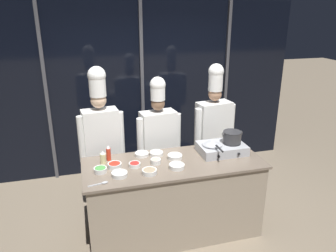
# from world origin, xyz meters

# --- Properties ---
(ground_plane) EXTENTS (24.00, 24.00, 0.00)m
(ground_plane) POSITION_xyz_m (0.00, 0.00, 0.00)
(ground_plane) COLOR #7F705B
(window_wall_back) EXTENTS (5.08, 0.09, 2.70)m
(window_wall_back) POSITION_xyz_m (0.00, 1.84, 1.35)
(window_wall_back) COLOR black
(window_wall_back) RESTS_ON ground_plane
(demo_counter) EXTENTS (2.04, 0.80, 0.93)m
(demo_counter) POSITION_xyz_m (0.00, 0.00, 0.47)
(demo_counter) COLOR gray
(demo_counter) RESTS_ON ground_plane
(portable_stove) EXTENTS (0.55, 0.40, 0.12)m
(portable_stove) POSITION_xyz_m (0.63, 0.10, 0.99)
(portable_stove) COLOR #B2B5BA
(portable_stove) RESTS_ON demo_counter
(frying_pan) EXTENTS (0.24, 0.42, 0.05)m
(frying_pan) POSITION_xyz_m (0.50, 0.09, 1.08)
(frying_pan) COLOR #ADAFB5
(frying_pan) RESTS_ON portable_stove
(stock_pot) EXTENTS (0.25, 0.22, 0.14)m
(stock_pot) POSITION_xyz_m (0.76, 0.10, 1.13)
(stock_pot) COLOR #333335
(stock_pot) RESTS_ON portable_stove
(squeeze_bottle_chili) EXTENTS (0.05, 0.05, 0.19)m
(squeeze_bottle_chili) POSITION_xyz_m (-0.71, 0.25, 1.02)
(squeeze_bottle_chili) COLOR red
(squeeze_bottle_chili) RESTS_ON demo_counter
(squeeze_bottle_oil) EXTENTS (0.07, 0.07, 0.15)m
(squeeze_bottle_oil) POSITION_xyz_m (-0.77, 0.18, 1.01)
(squeeze_bottle_oil) COLOR beige
(squeeze_bottle_oil) RESTS_ON demo_counter
(prep_bowl_bell_pepper) EXTENTS (0.13, 0.13, 0.05)m
(prep_bowl_bell_pepper) POSITION_xyz_m (-0.45, 0.01, 0.96)
(prep_bowl_bell_pepper) COLOR white
(prep_bowl_bell_pepper) RESTS_ON demo_counter
(prep_bowl_chicken) EXTENTS (0.16, 0.16, 0.04)m
(prep_bowl_chicken) POSITION_xyz_m (-0.15, 0.24, 0.96)
(prep_bowl_chicken) COLOR white
(prep_bowl_chicken) RESTS_ON demo_counter
(prep_bowl_shrimp) EXTENTS (0.12, 0.12, 0.06)m
(prep_bowl_shrimp) POSITION_xyz_m (-0.21, 0.02, 0.97)
(prep_bowl_shrimp) COLOR white
(prep_bowl_shrimp) RESTS_ON demo_counter
(prep_bowl_bean_sprouts) EXTENTS (0.17, 0.17, 0.05)m
(prep_bowl_bean_sprouts) POSITION_xyz_m (-0.64, -0.17, 0.96)
(prep_bowl_bean_sprouts) COLOR white
(prep_bowl_bean_sprouts) RESTS_ON demo_counter
(prep_bowl_rice) EXTENTS (0.17, 0.17, 0.05)m
(prep_bowl_rice) POSITION_xyz_m (0.04, 0.09, 0.96)
(prep_bowl_rice) COLOR white
(prep_bowl_rice) RESTS_ON demo_counter
(prep_bowl_garlic) EXTENTS (0.17, 0.17, 0.05)m
(prep_bowl_garlic) POSITION_xyz_m (-0.01, -0.15, 0.96)
(prep_bowl_garlic) COLOR white
(prep_bowl_garlic) RESTS_ON demo_counter
(prep_bowl_onion) EXTENTS (0.16, 0.16, 0.04)m
(prep_bowl_onion) POSITION_xyz_m (-0.32, 0.27, 0.96)
(prep_bowl_onion) COLOR white
(prep_bowl_onion) RESTS_ON demo_counter
(prep_bowl_mushrooms) EXTENTS (0.16, 0.16, 0.05)m
(prep_bowl_mushrooms) POSITION_xyz_m (-0.32, -0.19, 0.96)
(prep_bowl_mushrooms) COLOR white
(prep_bowl_mushrooms) RESTS_ON demo_counter
(prep_bowl_chili_flakes) EXTENTS (0.15, 0.15, 0.06)m
(prep_bowl_chili_flakes) POSITION_xyz_m (-0.66, 0.04, 0.97)
(prep_bowl_chili_flakes) COLOR white
(prep_bowl_chili_flakes) RESTS_ON demo_counter
(prep_bowl_scallions) EXTENTS (0.14, 0.14, 0.05)m
(prep_bowl_scallions) POSITION_xyz_m (-0.82, -0.02, 0.96)
(prep_bowl_scallions) COLOR white
(prep_bowl_scallions) RESTS_ON demo_counter
(serving_spoon_slotted) EXTENTS (0.21, 0.07, 0.02)m
(serving_spoon_slotted) POSITION_xyz_m (-0.83, -0.28, 0.94)
(serving_spoon_slotted) COLOR #B2B5BA
(serving_spoon_slotted) RESTS_ON demo_counter
(chef_head) EXTENTS (0.57, 0.27, 1.95)m
(chef_head) POSITION_xyz_m (-0.75, 0.65, 1.12)
(chef_head) COLOR #2D3856
(chef_head) RESTS_ON ground_plane
(chef_sous) EXTENTS (0.60, 0.29, 1.78)m
(chef_sous) POSITION_xyz_m (-0.02, 0.67, 1.01)
(chef_sous) COLOR #2D3856
(chef_sous) RESTS_ON ground_plane
(chef_line) EXTENTS (0.61, 0.31, 1.90)m
(chef_line) POSITION_xyz_m (0.79, 0.74, 1.06)
(chef_line) COLOR #2D3856
(chef_line) RESTS_ON ground_plane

